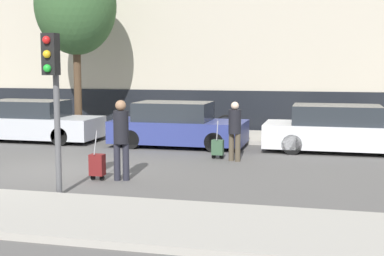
# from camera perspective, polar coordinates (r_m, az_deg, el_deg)

# --- Properties ---
(ground_plane) EXTENTS (80.00, 80.00, 0.00)m
(ground_plane) POSITION_cam_1_polar(r_m,az_deg,el_deg) (13.72, -14.43, -4.44)
(ground_plane) COLOR #565451
(sidewalk_far) EXTENTS (28.00, 3.00, 0.12)m
(sidewalk_far) POSITION_cam_1_polar(r_m,az_deg,el_deg) (20.07, -4.93, -0.59)
(sidewalk_far) COLOR #A39E93
(sidewalk_far) RESTS_ON ground_plane
(parked_car_0) EXTENTS (4.69, 1.81, 1.40)m
(parked_car_0) POSITION_cam_1_polar(r_m,az_deg,el_deg) (19.27, -16.76, 0.63)
(parked_car_0) COLOR #B7BABF
(parked_car_0) RESTS_ON ground_plane
(parked_car_1) EXTENTS (4.28, 1.84, 1.43)m
(parked_car_1) POSITION_cam_1_polar(r_m,az_deg,el_deg) (17.15, -1.56, 0.23)
(parked_car_1) COLOR navy
(parked_car_1) RESTS_ON ground_plane
(parked_car_2) EXTENTS (4.66, 1.90, 1.41)m
(parked_car_2) POSITION_cam_1_polar(r_m,az_deg,el_deg) (16.70, 15.59, -0.21)
(parked_car_2) COLOR silver
(parked_car_2) RESTS_ON ground_plane
(pedestrian_left) EXTENTS (0.34, 0.34, 1.83)m
(pedestrian_left) POSITION_cam_1_polar(r_m,az_deg,el_deg) (12.13, -7.57, -0.71)
(pedestrian_left) COLOR #23232D
(pedestrian_left) RESTS_ON ground_plane
(trolley_left) EXTENTS (0.34, 0.29, 1.14)m
(trolley_left) POSITION_cam_1_polar(r_m,az_deg,el_deg) (12.31, -10.08, -3.89)
(trolley_left) COLOR maroon
(trolley_left) RESTS_ON ground_plane
(pedestrian_right) EXTENTS (0.34, 0.34, 1.62)m
(pedestrian_right) POSITION_cam_1_polar(r_m,az_deg,el_deg) (14.54, 4.58, 0.03)
(pedestrian_right) COLOR #4C4233
(pedestrian_right) RESTS_ON ground_plane
(trolley_right) EXTENTS (0.34, 0.29, 1.07)m
(trolley_right) POSITION_cam_1_polar(r_m,az_deg,el_deg) (14.91, 2.76, -2.08)
(trolley_right) COLOR #335138
(trolley_right) RESTS_ON ground_plane
(traffic_light) EXTENTS (0.28, 0.47, 3.21)m
(traffic_light) POSITION_cam_1_polar(r_m,az_deg,el_deg) (10.77, -14.60, 4.92)
(traffic_light) COLOR #515154
(traffic_light) RESTS_ON ground_plane
(parked_bicycle) EXTENTS (1.77, 0.06, 0.96)m
(parked_bicycle) POSITION_cam_1_polar(r_m,az_deg,el_deg) (19.30, 2.11, 0.43)
(parked_bicycle) COLOR black
(parked_bicycle) RESTS_ON sidewalk_far
(bare_tree_near_crossing) EXTENTS (2.99, 2.99, 6.51)m
(bare_tree_near_crossing) POSITION_cam_1_polar(r_m,az_deg,el_deg) (20.55, -12.31, 12.66)
(bare_tree_near_crossing) COLOR #4C3826
(bare_tree_near_crossing) RESTS_ON sidewalk_far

